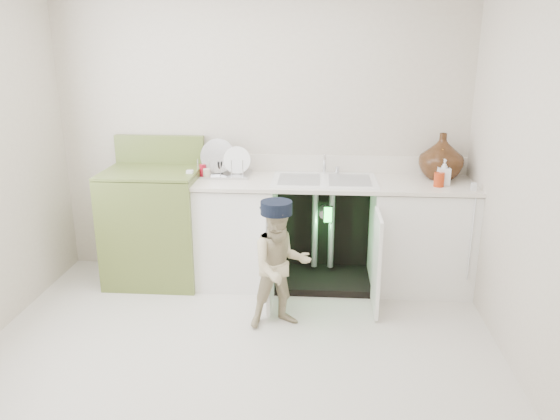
# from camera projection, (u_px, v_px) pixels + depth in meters

# --- Properties ---
(ground) EXTENTS (3.50, 3.50, 0.00)m
(ground) POSITION_uv_depth(u_px,v_px,m) (238.00, 356.00, 3.60)
(ground) COLOR beige
(ground) RESTS_ON ground
(room_shell) EXTENTS (6.00, 5.50, 1.26)m
(room_shell) POSITION_uv_depth(u_px,v_px,m) (234.00, 172.00, 3.23)
(room_shell) COLOR beige
(room_shell) RESTS_ON ground
(counter_run) EXTENTS (2.44, 1.02, 1.28)m
(counter_run) POSITION_uv_depth(u_px,v_px,m) (329.00, 228.00, 4.57)
(counter_run) COLOR white
(counter_run) RESTS_ON ground
(avocado_stove) EXTENTS (0.78, 0.65, 1.21)m
(avocado_stove) POSITION_uv_depth(u_px,v_px,m) (155.00, 224.00, 4.64)
(avocado_stove) COLOR olive
(avocado_stove) RESTS_ON ground
(repair_worker) EXTENTS (0.64, 0.67, 0.94)m
(repair_worker) POSITION_uv_depth(u_px,v_px,m) (280.00, 264.00, 3.86)
(repair_worker) COLOR beige
(repair_worker) RESTS_ON ground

